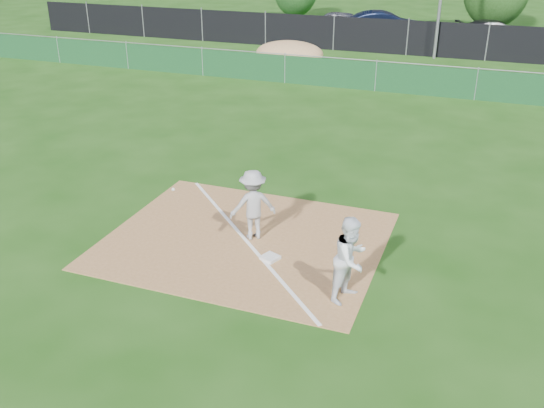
% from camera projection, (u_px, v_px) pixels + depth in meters
% --- Properties ---
extents(ground, '(90.00, 90.00, 0.00)m').
position_uv_depth(ground, '(345.00, 125.00, 21.14)').
color(ground, '#18410D').
rests_on(ground, ground).
extents(infield_dirt, '(6.00, 5.00, 0.02)m').
position_uv_depth(infield_dirt, '(245.00, 240.00, 13.50)').
color(infield_dirt, olive).
rests_on(infield_dirt, ground).
extents(foul_line, '(5.01, 5.01, 0.01)m').
position_uv_depth(foul_line, '(245.00, 239.00, 13.50)').
color(foul_line, white).
rests_on(foul_line, infield_dirt).
extents(green_fence, '(44.00, 0.05, 1.20)m').
position_uv_depth(green_fence, '(376.00, 77.00, 25.13)').
color(green_fence, '#0F391A').
rests_on(green_fence, ground).
extents(dirt_mound, '(3.38, 2.60, 1.17)m').
position_uv_depth(dirt_mound, '(289.00, 53.00, 29.69)').
color(dirt_mound, '#A57C4F').
rests_on(dirt_mound, ground).
extents(black_fence, '(46.00, 0.04, 1.80)m').
position_uv_depth(black_fence, '(407.00, 38.00, 31.78)').
color(black_fence, black).
rests_on(black_fence, ground).
extents(parking_lot, '(46.00, 9.00, 0.01)m').
position_uv_depth(parking_lot, '(419.00, 39.00, 36.40)').
color(parking_lot, black).
rests_on(parking_lot, ground).
extents(first_base, '(0.43, 0.43, 0.07)m').
position_uv_depth(first_base, '(270.00, 258.00, 12.70)').
color(first_base, silver).
rests_on(first_base, infield_dirt).
extents(play_at_first, '(2.68, 1.08, 1.60)m').
position_uv_depth(play_at_first, '(253.00, 205.00, 13.26)').
color(play_at_first, '#A4A4A6').
rests_on(play_at_first, infield_dirt).
extents(runner, '(0.87, 0.98, 1.68)m').
position_uv_depth(runner, '(351.00, 259.00, 11.10)').
color(runner, white).
rests_on(runner, ground).
extents(car_left, '(4.31, 1.95, 1.44)m').
position_uv_depth(car_left, '(344.00, 23.00, 37.44)').
color(car_left, '#9E9FA5').
rests_on(car_left, parking_lot).
extents(car_mid, '(5.23, 3.10, 1.63)m').
position_uv_depth(car_mid, '(384.00, 26.00, 35.94)').
color(car_mid, black).
rests_on(car_mid, parking_lot).
extents(car_right, '(4.72, 3.30, 1.27)m').
position_uv_depth(car_right, '(495.00, 32.00, 35.13)').
color(car_right, black).
rests_on(car_right, parking_lot).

